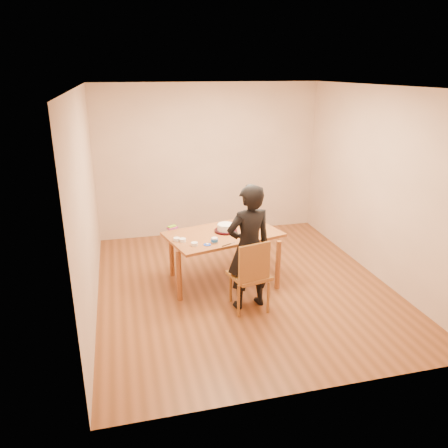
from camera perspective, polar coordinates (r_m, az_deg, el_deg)
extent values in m
cube|color=brown|center=(6.28, 2.45, -7.93)|extent=(4.00, 4.50, 0.00)
cube|color=silver|center=(5.58, 2.87, 17.50)|extent=(4.00, 4.50, 0.00)
cube|color=tan|center=(7.91, -2.00, 8.26)|extent=(4.00, 0.00, 2.70)
cube|color=tan|center=(5.58, -17.51, 2.51)|extent=(0.00, 4.50, 2.70)
cube|color=tan|center=(6.62, 19.55, 4.90)|extent=(0.00, 4.50, 2.70)
cube|color=brown|center=(6.07, -0.11, -1.36)|extent=(1.70, 1.26, 0.04)
cube|color=brown|center=(5.54, 3.33, -6.72)|extent=(0.54, 0.54, 0.04)
cylinder|color=#B70C33|center=(6.12, 0.23, -0.88)|extent=(0.32, 0.32, 0.02)
cylinder|color=white|center=(6.10, 0.23, -0.44)|extent=(0.24, 0.24, 0.08)
ellipsoid|color=white|center=(6.08, 0.23, 0.01)|extent=(0.23, 0.23, 0.03)
cylinder|color=white|center=(5.72, -1.25, -2.14)|extent=(0.08, 0.08, 0.07)
cylinder|color=#1C3BB7|center=(5.66, -2.19, -2.71)|extent=(0.10, 0.10, 0.01)
ellipsoid|color=white|center=(5.66, -2.19, -2.59)|extent=(0.04, 0.04, 0.02)
cylinder|color=white|center=(5.65, -3.89, -2.62)|extent=(0.09, 0.09, 0.04)
cylinder|color=white|center=(5.83, -6.20, -1.99)|extent=(0.09, 0.09, 0.04)
cylinder|color=white|center=(5.79, -5.44, -2.11)|extent=(0.09, 0.09, 0.04)
cube|color=#D13167|center=(6.28, -6.77, -0.50)|extent=(0.16, 0.12, 0.02)
cube|color=#33931B|center=(6.27, -6.83, -0.31)|extent=(0.14, 0.11, 0.02)
cube|color=black|center=(5.66, 0.35, -2.74)|extent=(0.14, 0.08, 0.01)
imported|color=black|center=(5.43, 3.27, -3.08)|extent=(0.65, 0.48, 1.62)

